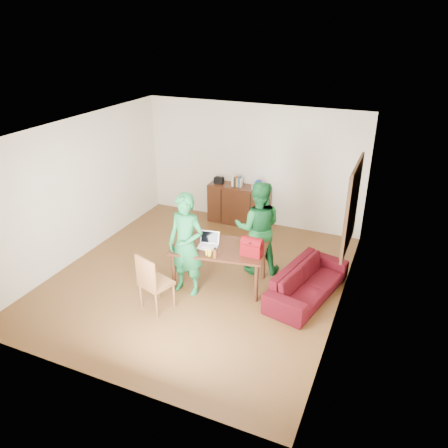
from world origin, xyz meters
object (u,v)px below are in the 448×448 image
at_px(table, 219,251).
at_px(person_far, 258,228).
at_px(bottle, 215,253).
at_px(sofa, 308,282).
at_px(chair, 156,293).
at_px(person_near, 186,245).
at_px(laptop, 208,245).
at_px(red_bag, 252,248).

height_order(table, person_far, person_far).
distance_m(bottle, sofa, 1.66).
relative_size(bottle, sofa, 0.10).
height_order(chair, sofa, chair).
relative_size(chair, person_near, 0.55).
bearing_deg(bottle, person_near, -176.32).
bearing_deg(bottle, sofa, 24.13).
relative_size(chair, laptop, 2.72).
xyz_separation_m(table, person_far, (0.44, 0.72, 0.22)).
distance_m(laptop, red_bag, 0.79).
height_order(chair, person_near, person_near).
height_order(table, bottle, bottle).
height_order(laptop, sofa, laptop).
height_order(table, chair, chair).
bearing_deg(person_near, red_bag, 22.74).
bearing_deg(table, person_near, -144.94).
distance_m(table, sofa, 1.59).
bearing_deg(table, bottle, -86.05).
distance_m(person_near, person_far, 1.42).
bearing_deg(chair, laptop, 82.11).
distance_m(person_near, laptop, 0.41).
xyz_separation_m(person_near, laptop, (0.25, 0.32, -0.10)).
bearing_deg(laptop, person_far, 43.09).
height_order(person_near, person_far, person_near).
bearing_deg(sofa, person_far, 79.72).
relative_size(laptop, red_bag, 1.06).
bearing_deg(chair, red_bag, 56.70).
bearing_deg(chair, person_far, 76.72).
bearing_deg(table, sofa, 0.41).
bearing_deg(red_bag, bottle, -146.67).
bearing_deg(person_near, table, 48.15).
relative_size(chair, bottle, 5.42).
bearing_deg(laptop, bottle, -56.27).
xyz_separation_m(laptop, sofa, (1.69, 0.36, -0.53)).
bearing_deg(bottle, laptop, 133.37).
bearing_deg(red_bag, person_far, 103.87).
bearing_deg(laptop, red_bag, -6.80).
bearing_deg(red_bag, person_near, -159.39).
xyz_separation_m(person_near, sofa, (1.94, 0.67, -0.63)).
xyz_separation_m(laptop, red_bag, (0.79, 0.04, 0.08)).
height_order(table, sofa, table).
xyz_separation_m(chair, bottle, (0.74, 0.67, 0.55)).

